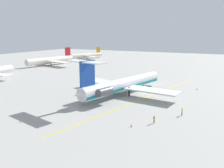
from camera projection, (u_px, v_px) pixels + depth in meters
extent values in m
plane|color=#9E9E99|center=(144.00, 92.00, 76.11)|extent=(329.77, 329.77, 0.00)
cylinder|color=silver|center=(124.00, 84.00, 73.11)|extent=(34.86, 11.13, 3.72)
cone|color=silver|center=(153.00, 76.00, 86.11)|extent=(4.55, 4.32, 3.57)
cone|color=silver|center=(81.00, 94.00, 60.03)|extent=(5.98, 4.25, 3.16)
cube|color=teal|center=(124.00, 87.00, 73.28)|extent=(34.12, 11.04, 0.82)
cube|color=silver|center=(102.00, 82.00, 79.91)|extent=(10.41, 16.54, 0.37)
cube|color=silver|center=(152.00, 90.00, 67.73)|extent=(7.51, 16.05, 0.37)
cylinder|color=#515156|center=(88.00, 88.00, 65.99)|extent=(5.00, 3.11, 2.16)
cube|color=silver|center=(90.00, 89.00, 65.58)|extent=(2.98, 1.76, 0.45)
cylinder|color=#515156|center=(104.00, 92.00, 62.20)|extent=(5.00, 3.11, 2.16)
cube|color=silver|center=(103.00, 91.00, 62.61)|extent=(2.98, 1.76, 0.45)
cube|color=#19429E|center=(87.00, 74.00, 60.78)|extent=(5.00, 1.45, 6.59)
cube|color=silver|center=(78.00, 61.00, 61.75)|extent=(4.57, 6.05, 0.26)
cube|color=silver|center=(95.00, 63.00, 57.97)|extent=(4.57, 6.05, 0.26)
cylinder|color=black|center=(143.00, 84.00, 81.40)|extent=(0.41, 0.41, 2.82)
cylinder|color=black|center=(114.00, 89.00, 74.47)|extent=(0.41, 0.41, 2.82)
cylinder|color=black|center=(129.00, 92.00, 70.70)|extent=(0.41, 0.41, 2.82)
cone|color=white|center=(11.00, 68.00, 111.09)|extent=(2.70, 3.11, 3.06)
cylinder|color=silver|center=(50.00, 60.00, 140.38)|extent=(31.21, 10.14, 3.72)
cone|color=silver|center=(26.00, 63.00, 128.71)|extent=(3.72, 4.09, 3.53)
cube|color=silver|center=(60.00, 62.00, 134.82)|extent=(8.26, 15.02, 0.45)
cube|color=silver|center=(42.00, 60.00, 146.09)|extent=(8.26, 15.02, 0.45)
cube|color=#B2191E|center=(68.00, 51.00, 149.36)|extent=(4.05, 1.21, 5.07)
cylinder|color=black|center=(51.00, 63.00, 140.71)|extent=(0.45, 0.45, 2.50)
cylinder|color=silver|center=(86.00, 55.00, 176.78)|extent=(25.26, 12.56, 3.11)
cone|color=silver|center=(71.00, 56.00, 168.58)|extent=(3.46, 3.68, 2.95)
cube|color=silver|center=(92.00, 57.00, 171.26)|extent=(8.61, 12.69, 0.37)
cube|color=silver|center=(81.00, 55.00, 182.44)|extent=(8.61, 12.69, 0.37)
cube|color=orange|center=(98.00, 50.00, 182.98)|extent=(3.26, 1.55, 4.23)
cylinder|color=black|center=(86.00, 57.00, 177.06)|extent=(0.37, 0.37, 2.09)
cylinder|color=black|center=(154.00, 121.00, 49.59)|extent=(0.10, 0.10, 0.78)
cylinder|color=black|center=(154.00, 121.00, 49.59)|extent=(0.10, 0.10, 0.78)
cylinder|color=orange|center=(154.00, 118.00, 49.45)|extent=(0.26, 0.26, 0.62)
sphere|color=#8C6647|center=(154.00, 116.00, 49.36)|extent=(0.24, 0.24, 0.24)
cylinder|color=orange|center=(153.00, 118.00, 49.45)|extent=(0.07, 0.07, 0.53)
cylinder|color=orange|center=(155.00, 118.00, 49.43)|extent=(0.07, 0.07, 0.53)
cylinder|color=black|center=(93.00, 80.00, 93.08)|extent=(0.11, 0.11, 0.85)
cylinder|color=black|center=(93.00, 80.00, 93.22)|extent=(0.11, 0.11, 0.85)
cylinder|color=#191E4C|center=(93.00, 78.00, 93.00)|extent=(0.29, 0.29, 0.68)
sphere|color=#DBB28E|center=(93.00, 77.00, 92.90)|extent=(0.27, 0.27, 0.27)
cylinder|color=#191E4C|center=(93.00, 78.00, 92.82)|extent=(0.08, 0.08, 0.57)
cylinder|color=#191E4C|center=(93.00, 78.00, 93.16)|extent=(0.08, 0.08, 0.57)
cylinder|color=black|center=(182.00, 114.00, 54.20)|extent=(0.10, 0.10, 0.81)
cylinder|color=black|center=(182.00, 114.00, 54.33)|extent=(0.10, 0.10, 0.81)
cylinder|color=yellow|center=(182.00, 111.00, 54.11)|extent=(0.27, 0.27, 0.64)
sphere|color=tan|center=(182.00, 109.00, 54.02)|extent=(0.25, 0.25, 0.25)
cylinder|color=yellow|center=(183.00, 111.00, 53.94)|extent=(0.07, 0.07, 0.54)
cylinder|color=yellow|center=(182.00, 110.00, 54.27)|extent=(0.07, 0.07, 0.54)
cone|color=#EA590F|center=(197.00, 89.00, 79.22)|extent=(0.40, 0.40, 0.55)
cone|color=#EA590F|center=(131.00, 125.00, 47.66)|extent=(0.40, 0.40, 0.55)
cube|color=gold|center=(147.00, 97.00, 70.19)|extent=(71.57, 13.95, 0.01)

